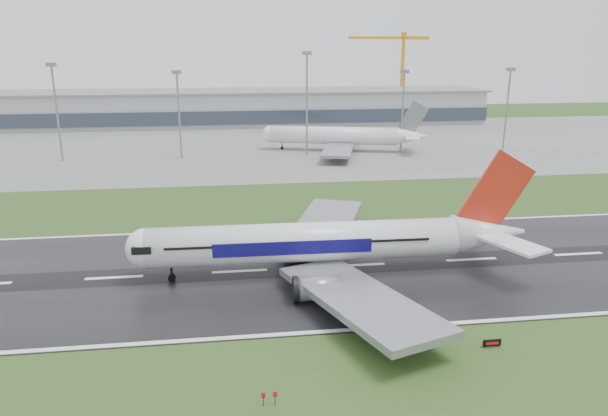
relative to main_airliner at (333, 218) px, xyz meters
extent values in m
plane|color=#264318|center=(-14.87, 3.08, -9.60)|extent=(520.00, 520.00, 0.00)
cube|color=black|center=(-14.87, 3.08, -9.55)|extent=(400.00, 45.00, 0.10)
cube|color=slate|center=(-14.87, 128.08, -9.56)|extent=(400.00, 130.00, 0.08)
cube|color=#979BA2|center=(-14.87, 188.08, -2.10)|extent=(240.00, 36.00, 15.00)
cylinder|color=gray|center=(-69.48, 103.08, 5.25)|extent=(0.64, 0.64, 29.70)
cylinder|color=gray|center=(-31.77, 103.08, 4.00)|extent=(0.64, 0.64, 27.20)
cylinder|color=gray|center=(10.08, 103.08, 6.90)|extent=(0.64, 0.64, 32.99)
cylinder|color=gray|center=(43.11, 103.08, 3.92)|extent=(0.64, 0.64, 27.03)
cylinder|color=gray|center=(80.78, 103.08, 4.16)|extent=(0.64, 0.64, 27.52)
camera|label=1|loc=(-15.63, -82.73, 26.00)|focal=32.97mm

